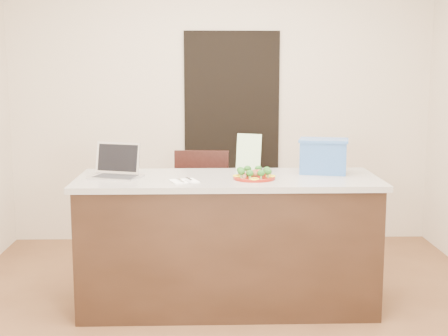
{
  "coord_description": "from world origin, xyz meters",
  "views": [
    {
      "loc": [
        -0.15,
        -3.94,
        1.66
      ],
      "look_at": [
        -0.03,
        0.2,
        0.99
      ],
      "focal_mm": 50.0,
      "sensor_mm": 36.0,
      "label": 1
    }
  ],
  "objects_px": {
    "plate": "(254,177)",
    "yogurt_bottle": "(258,176)",
    "napkin": "(184,181)",
    "chair": "(202,205)",
    "blue_box": "(323,156)",
    "island": "(228,242)",
    "laptop": "(117,168)"
  },
  "relations": [
    {
      "from": "island",
      "to": "plate",
      "type": "relative_size",
      "value": 7.27
    },
    {
      "from": "plate",
      "to": "laptop",
      "type": "xyz_separation_m",
      "value": [
        -0.93,
        0.12,
        0.05
      ]
    },
    {
      "from": "island",
      "to": "yogurt_bottle",
      "type": "xyz_separation_m",
      "value": [
        0.2,
        -0.11,
        0.48
      ]
    },
    {
      "from": "island",
      "to": "chair",
      "type": "height_order",
      "value": "chair"
    },
    {
      "from": "laptop",
      "to": "chair",
      "type": "bearing_deg",
      "value": 67.44
    },
    {
      "from": "napkin",
      "to": "yogurt_bottle",
      "type": "relative_size",
      "value": 2.67
    },
    {
      "from": "island",
      "to": "chair",
      "type": "bearing_deg",
      "value": 104.82
    },
    {
      "from": "yogurt_bottle",
      "to": "plate",
      "type": "bearing_deg",
      "value": 131.61
    },
    {
      "from": "blue_box",
      "to": "chair",
      "type": "relative_size",
      "value": 0.39
    },
    {
      "from": "island",
      "to": "plate",
      "type": "distance_m",
      "value": 0.51
    },
    {
      "from": "chair",
      "to": "island",
      "type": "bearing_deg",
      "value": -68.56
    },
    {
      "from": "chair",
      "to": "laptop",
      "type": "bearing_deg",
      "value": -124.44
    },
    {
      "from": "yogurt_bottle",
      "to": "laptop",
      "type": "distance_m",
      "value": 0.97
    },
    {
      "from": "island",
      "to": "blue_box",
      "type": "relative_size",
      "value": 5.34
    },
    {
      "from": "yogurt_bottle",
      "to": "blue_box",
      "type": "height_order",
      "value": "blue_box"
    },
    {
      "from": "plate",
      "to": "laptop",
      "type": "bearing_deg",
      "value": 172.86
    },
    {
      "from": "island",
      "to": "chair",
      "type": "distance_m",
      "value": 0.73
    },
    {
      "from": "yogurt_bottle",
      "to": "laptop",
      "type": "relative_size",
      "value": 0.16
    },
    {
      "from": "plate",
      "to": "yogurt_bottle",
      "type": "height_order",
      "value": "yogurt_bottle"
    },
    {
      "from": "napkin",
      "to": "blue_box",
      "type": "xyz_separation_m",
      "value": [
        0.98,
        0.31,
        0.12
      ]
    },
    {
      "from": "napkin",
      "to": "chair",
      "type": "relative_size",
      "value": 0.17
    },
    {
      "from": "yogurt_bottle",
      "to": "laptop",
      "type": "height_order",
      "value": "laptop"
    },
    {
      "from": "laptop",
      "to": "island",
      "type": "bearing_deg",
      "value": 15.92
    },
    {
      "from": "chair",
      "to": "blue_box",
      "type": "bearing_deg",
      "value": -25.93
    },
    {
      "from": "yogurt_bottle",
      "to": "chair",
      "type": "xyz_separation_m",
      "value": [
        -0.38,
        0.8,
        -0.38
      ]
    },
    {
      "from": "chair",
      "to": "yogurt_bottle",
      "type": "bearing_deg",
      "value": -57.98
    },
    {
      "from": "plate",
      "to": "blue_box",
      "type": "xyz_separation_m",
      "value": [
        0.51,
        0.22,
        0.11
      ]
    },
    {
      "from": "blue_box",
      "to": "island",
      "type": "bearing_deg",
      "value": -155.05
    },
    {
      "from": "blue_box",
      "to": "chair",
      "type": "bearing_deg",
      "value": 160.69
    },
    {
      "from": "napkin",
      "to": "yogurt_bottle",
      "type": "xyz_separation_m",
      "value": [
        0.49,
        0.06,
        0.02
      ]
    },
    {
      "from": "laptop",
      "to": "chair",
      "type": "xyz_separation_m",
      "value": [
        0.58,
        0.66,
        -0.42
      ]
    },
    {
      "from": "laptop",
      "to": "chair",
      "type": "height_order",
      "value": "laptop"
    }
  ]
}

